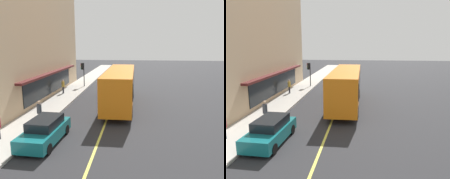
% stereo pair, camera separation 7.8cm
% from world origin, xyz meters
% --- Properties ---
extents(ground, '(120.00, 120.00, 0.00)m').
position_xyz_m(ground, '(0.00, 0.00, 0.00)').
color(ground, '#28282B').
extents(sidewalk, '(80.00, 2.94, 0.15)m').
position_xyz_m(sidewalk, '(0.00, 5.69, 0.07)').
color(sidewalk, '#B2ADA3').
rests_on(sidewalk, ground).
extents(lane_centre_stripe, '(36.00, 0.16, 0.01)m').
position_xyz_m(lane_centre_stripe, '(0.00, 0.00, 0.00)').
color(lane_centre_stripe, '#D8D14C').
rests_on(lane_centre_stripe, ground).
extents(storefront_building, '(21.53, 10.47, 12.74)m').
position_xyz_m(storefront_building, '(3.83, 12.09, 6.36)').
color(storefront_building, tan).
rests_on(storefront_building, ground).
extents(bus, '(11.13, 2.62, 3.50)m').
position_xyz_m(bus, '(1.06, -0.77, 1.99)').
color(bus, orange).
rests_on(bus, ground).
extents(traffic_light, '(0.30, 0.52, 3.20)m').
position_xyz_m(traffic_light, '(9.81, 4.96, 2.53)').
color(traffic_light, '#2D2D33').
rests_on(traffic_light, sidewalk).
extents(car_teal, '(4.37, 2.01, 1.52)m').
position_xyz_m(car_teal, '(-7.59, 3.20, 0.74)').
color(car_teal, '#14666B').
rests_on(car_teal, ground).
extents(pedestrian_at_corner, '(0.34, 0.34, 1.61)m').
position_xyz_m(pedestrian_at_corner, '(5.20, 6.27, 1.11)').
color(pedestrian_at_corner, black).
rests_on(pedestrian_at_corner, sidewalk).
extents(pedestrian_mid_block, '(0.34, 0.34, 1.81)m').
position_xyz_m(pedestrian_mid_block, '(-5.14, 4.62, 1.24)').
color(pedestrian_mid_block, black).
rests_on(pedestrian_mid_block, sidewalk).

